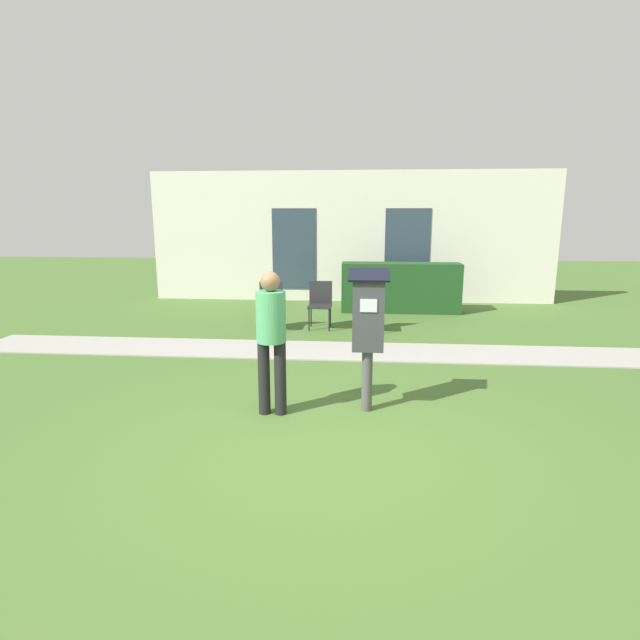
# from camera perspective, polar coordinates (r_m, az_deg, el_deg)

# --- Properties ---
(ground_plane) EXTENTS (40.00, 40.00, 0.00)m
(ground_plane) POSITION_cam_1_polar(r_m,az_deg,el_deg) (4.83, 0.68, -14.67)
(ground_plane) COLOR #476B2D
(sidewalk) EXTENTS (12.00, 1.10, 0.02)m
(sidewalk) POSITION_cam_1_polar(r_m,az_deg,el_deg) (8.03, 2.48, -3.55)
(sidewalk) COLOR #A3A099
(sidewalk) RESTS_ON ground
(building_facade) EXTENTS (10.00, 0.26, 3.20)m
(building_facade) POSITION_cam_1_polar(r_m,az_deg,el_deg) (12.60, 3.50, 9.43)
(building_facade) COLOR silver
(building_facade) RESTS_ON ground
(parking_meter) EXTENTS (0.44, 0.31, 1.59)m
(parking_meter) POSITION_cam_1_polar(r_m,az_deg,el_deg) (5.44, 5.52, -0.23)
(parking_meter) COLOR #4C4C4C
(parking_meter) RESTS_ON ground
(person_standing) EXTENTS (0.32, 0.32, 1.58)m
(person_standing) POSITION_cam_1_polar(r_m,az_deg,el_deg) (5.37, -5.60, -1.37)
(person_standing) COLOR black
(person_standing) RESTS_ON ground
(outdoor_chair_left) EXTENTS (0.44, 0.44, 0.90)m
(outdoor_chair_left) POSITION_cam_1_polar(r_m,az_deg,el_deg) (9.53, -5.71, 2.08)
(outdoor_chair_left) COLOR #262628
(outdoor_chair_left) RESTS_ON ground
(outdoor_chair_middle) EXTENTS (0.44, 0.44, 0.90)m
(outdoor_chair_middle) POSITION_cam_1_polar(r_m,az_deg,el_deg) (9.60, 0.03, 2.21)
(outdoor_chair_middle) COLOR #262628
(outdoor_chair_middle) RESTS_ON ground
(outdoor_chair_right) EXTENTS (0.44, 0.44, 0.90)m
(outdoor_chair_right) POSITION_cam_1_polar(r_m,az_deg,el_deg) (9.40, 5.66, 1.94)
(outdoor_chair_right) COLOR #262628
(outdoor_chair_right) RESTS_ON ground
(hedge_row) EXTENTS (2.62, 0.60, 1.10)m
(hedge_row) POSITION_cam_1_polar(r_m,az_deg,el_deg) (11.33, 9.19, 3.68)
(hedge_row) COLOR #1E471E
(hedge_row) RESTS_ON ground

